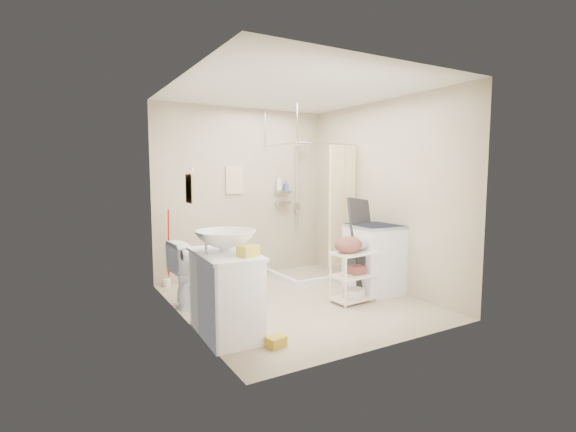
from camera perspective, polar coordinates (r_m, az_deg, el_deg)
name	(u,v)px	position (r m, az deg, el deg)	size (l,w,h in m)	color
floor	(296,301)	(5.36, 1.06, -11.55)	(3.20, 3.20, 0.00)	#BCAC8D
ceiling	(296,90)	(5.20, 1.12, 16.90)	(2.80, 3.20, 0.04)	silver
wall_back	(243,193)	(6.54, -6.16, 3.19)	(2.80, 0.04, 2.60)	#B9AA8F
wall_front	(388,208)	(3.84, 13.48, 1.11)	(2.80, 0.04, 2.60)	#B9AA8F
wall_left	(183,202)	(4.56, -14.17, 1.84)	(0.04, 3.20, 2.60)	#B9AA8F
wall_right	(382,195)	(5.96, 12.72, 2.81)	(0.04, 3.20, 2.60)	#B9AA8F
vanity	(225,294)	(4.25, -8.55, -10.45)	(0.53, 0.95, 0.83)	white
sink	(226,241)	(4.20, -8.53, -3.36)	(0.61, 0.61, 0.21)	white
counter_basket	(248,251)	(3.94, -5.48, -4.76)	(0.18, 0.14, 0.10)	yellow
floor_basket	(276,340)	(4.04, -1.67, -16.53)	(0.25, 0.19, 0.14)	gold
toilet	(203,272)	(5.25, -11.53, -7.53)	(0.45, 0.78, 0.80)	silver
mop	(166,248)	(6.13, -16.36, -4.28)	(0.10, 0.10, 1.10)	#A9150B
potted_plant_a	(234,268)	(6.49, -7.41, -7.12)	(0.16, 0.11, 0.30)	#985434
potted_plant_b	(256,267)	(6.54, -4.37, -6.91)	(0.17, 0.14, 0.31)	brown
hanging_towel	(235,180)	(6.46, -7.33, 4.92)	(0.28, 0.03, 0.42)	beige
towel_ring	(190,187)	(4.37, -13.26, 3.92)	(0.04, 0.22, 0.34)	#EDD58B
tp_holder	(187,255)	(4.70, -13.69, -5.18)	(0.08, 0.12, 0.14)	white
shower	(308,209)	(6.48, 2.75, 0.98)	(1.10, 1.10, 2.10)	silver
shampoo_bottle_a	(279,183)	(6.73, -1.21, 4.60)	(0.10, 0.10, 0.26)	silver
shampoo_bottle_b	(286,186)	(6.81, -0.27, 4.16)	(0.07, 0.07, 0.16)	#385994
washing_machine	(375,258)	(5.77, 11.80, -5.70)	(0.63, 0.65, 0.92)	silver
laundry_rack	(354,272)	(5.30, 8.97, -7.54)	(0.55, 0.32, 0.76)	white
ironing_board	(363,244)	(5.69, 10.19, -3.81)	(0.37, 0.11, 1.31)	black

